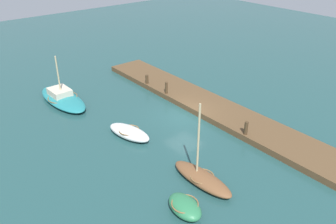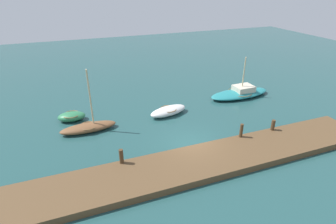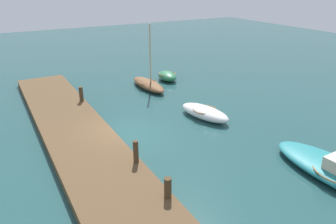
{
  "view_description": "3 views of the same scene",
  "coord_description": "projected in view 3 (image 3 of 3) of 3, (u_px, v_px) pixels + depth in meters",
  "views": [
    {
      "loc": [
        -17.53,
        16.0,
        12.9
      ],
      "look_at": [
        -0.16,
        1.82,
        1.05
      ],
      "focal_mm": 37.0,
      "sensor_mm": 36.0,
      "label": 1
    },
    {
      "loc": [
        -7.3,
        -14.62,
        10.62
      ],
      "look_at": [
        -0.15,
        4.2,
        0.7
      ],
      "focal_mm": 28.83,
      "sensor_mm": 36.0,
      "label": 2
    },
    {
      "loc": [
        14.67,
        -5.69,
        7.88
      ],
      "look_at": [
        -0.39,
        2.82,
        0.63
      ],
      "focal_mm": 34.28,
      "sensor_mm": 36.0,
      "label": 3
    }
  ],
  "objects": [
    {
      "name": "rowboat_brown",
      "position": [
        148.0,
        84.0,
        24.65
      ],
      "size": [
        4.31,
        1.48,
        4.92
      ],
      "rotation": [
        0.0,
        0.0,
        0.04
      ],
      "color": "brown",
      "rests_on": "ground_plane"
    },
    {
      "name": "mooring_post_mid_east",
      "position": [
        168.0,
        188.0,
        11.6
      ],
      "size": [
        0.28,
        0.28,
        0.81
      ],
      "primitive_type": "cylinder",
      "color": "#47331E",
      "rests_on": "dock_platform"
    },
    {
      "name": "mooring_post_mid_west",
      "position": [
        136.0,
        152.0,
        13.81
      ],
      "size": [
        0.23,
        0.23,
        1.02
      ],
      "primitive_type": "cylinder",
      "color": "#47331E",
      "rests_on": "dock_platform"
    },
    {
      "name": "dinghy_green",
      "position": [
        167.0,
        76.0,
        26.59
      ],
      "size": [
        2.35,
        1.58,
        0.73
      ],
      "rotation": [
        0.0,
        0.0,
        -0.11
      ],
      "color": "#2D7A4C",
      "rests_on": "ground_plane"
    },
    {
      "name": "ground_plane",
      "position": [
        126.0,
        135.0,
        17.41
      ],
      "size": [
        84.0,
        84.0,
        0.0
      ],
      "primitive_type": "plane",
      "color": "#234C4C"
    },
    {
      "name": "rowboat_white",
      "position": [
        205.0,
        112.0,
        19.39
      ],
      "size": [
        3.72,
        2.14,
        0.72
      ],
      "rotation": [
        0.0,
        0.0,
        0.23
      ],
      "color": "white",
      "rests_on": "ground_plane"
    },
    {
      "name": "dock_platform",
      "position": [
        82.0,
        142.0,
        16.22
      ],
      "size": [
        24.27,
        3.41,
        0.45
      ],
      "primitive_type": "cube",
      "color": "brown",
      "rests_on": "ground_plane"
    },
    {
      "name": "mooring_post_west",
      "position": [
        81.0,
        94.0,
        20.76
      ],
      "size": [
        0.26,
        0.26,
        0.96
      ],
      "primitive_type": "cylinder",
      "color": "#47331E",
      "rests_on": "dock_platform"
    }
  ]
}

